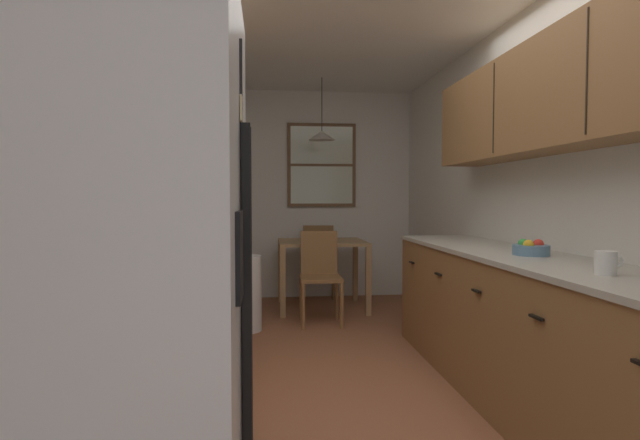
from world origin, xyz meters
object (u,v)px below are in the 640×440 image
refrigerator (108,316)px  trash_bin (245,293)px  fruit_bowl (531,249)px  dining_chair_near (320,272)px  mug_by_coffeemaker (606,263)px  stove_range (151,377)px  storage_canister (176,244)px  dining_chair_far (318,257)px  table_serving_bowl (319,237)px  microwave_over_range (118,86)px  dining_table (322,251)px

refrigerator → trash_bin: size_ratio=2.59×
fruit_bowl → dining_chair_near: bearing=114.6°
mug_by_coffeemaker → stove_range: bearing=175.4°
storage_canister → fruit_bowl: size_ratio=0.77×
dining_chair_far → trash_bin: (-0.83, -1.49, -0.15)m
table_serving_bowl → trash_bin: bearing=-129.8°
dining_chair_far → stove_range: bearing=-105.7°
dining_chair_far → table_serving_bowl: size_ratio=4.75×
stove_range → refrigerator: bearing=-85.6°
microwave_over_range → table_serving_bowl: bearing=71.0°
stove_range → microwave_over_range: bearing=180.0°
stove_range → microwave_over_range: size_ratio=1.81×
refrigerator → dining_chair_far: size_ratio=2.01×
refrigerator → dining_chair_near: 3.68m
storage_canister → fruit_bowl: storage_canister is taller
dining_chair_far → dining_table: bearing=-92.2°
stove_range → table_serving_bowl: size_ratio=5.81×
trash_bin → mug_by_coffeemaker: bearing=-58.5°
microwave_over_range → mug_by_coffeemaker: size_ratio=4.78×
stove_range → mug_by_coffeemaker: size_ratio=8.67×
dining_chair_far → trash_bin: dining_chair_far is taller
dining_table → trash_bin: 1.22m
dining_chair_far → storage_canister: bearing=-108.7°
storage_canister → refrigerator: bearing=-87.5°
microwave_over_range → storage_canister: (0.11, 0.67, -0.71)m
storage_canister → table_serving_bowl: size_ratio=0.84×
trash_bin → table_serving_bowl: 1.31m
trash_bin → storage_canister: (-0.30, -1.87, 0.63)m
microwave_over_range → dining_table: bearing=70.3°
microwave_over_range → table_serving_bowl: microwave_over_range is taller
dining_chair_near → storage_canister: 2.39m
trash_bin → dining_table: bearing=46.9°
microwave_over_range → dining_table: (1.22, 3.40, -1.05)m
stove_range → fruit_bowl: size_ratio=5.35×
mug_by_coffeemaker → table_serving_bowl: 3.74m
fruit_bowl → table_serving_bowl: (-0.93, 2.89, -0.15)m
dining_chair_far → mug_by_coffeemaker: (0.81, -4.18, 0.45)m
microwave_over_range → storage_canister: microwave_over_range is taller
mug_by_coffeemaker → dining_chair_far: bearing=101.0°
refrigerator → mug_by_coffeemaker: refrigerator is taller
microwave_over_range → storage_canister: size_ratio=3.81×
dining_chair_far → trash_bin: 1.72m
microwave_over_range → fruit_bowl: 2.33m
stove_range → dining_table: (1.10, 3.40, 0.17)m
refrigerator → stove_range: size_ratio=1.65×
dining_table → trash_bin: dining_table is taller
microwave_over_range → dining_chair_near: bearing=67.8°
dining_table → dining_chair_far: (0.02, 0.63, -0.14)m
refrigerator → mug_by_coffeemaker: size_ratio=14.29×
trash_bin → refrigerator: bearing=-94.1°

